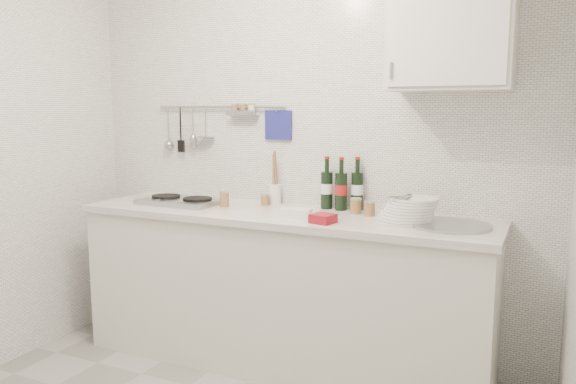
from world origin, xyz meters
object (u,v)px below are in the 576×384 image
object	(u,v)px
wine_bottles	(342,183)
utensil_crock	(274,191)
plate_stack_sink	(408,210)
wall_cabinet	(453,20)
plate_stack_hob	(176,201)

from	to	relation	value
wine_bottles	utensil_crock	xyz separation A→B (m)	(-0.45, 0.02, -0.08)
wine_bottles	plate_stack_sink	bearing A→B (deg)	-23.94
wall_cabinet	plate_stack_hob	size ratio (longest dim) A/B	2.46
wall_cabinet	wine_bottles	world-z (taller)	wall_cabinet
plate_stack_sink	utensil_crock	distance (m)	0.92
plate_stack_hob	wall_cabinet	bearing A→B (deg)	4.32
wall_cabinet	plate_stack_hob	distance (m)	1.93
plate_stack_sink	plate_stack_hob	bearing A→B (deg)	-178.67
wall_cabinet	plate_stack_sink	xyz separation A→B (m)	(-0.17, -0.09, -0.97)
plate_stack_sink	utensil_crock	size ratio (longest dim) A/B	0.97
plate_stack_hob	utensil_crock	xyz separation A→B (m)	(0.57, 0.25, 0.06)
plate_stack_hob	wine_bottles	distance (m)	1.06
wine_bottles	wall_cabinet	bearing A→B (deg)	-9.88
wall_cabinet	wine_bottles	distance (m)	1.08
wall_cabinet	utensil_crock	bearing A→B (deg)	173.39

